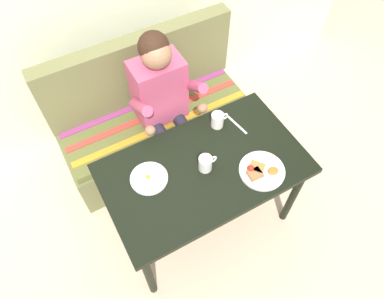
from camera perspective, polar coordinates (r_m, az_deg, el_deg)
name	(u,v)px	position (r m, az deg, el deg)	size (l,w,h in m)	color
ground_plane	(202,218)	(2.77, 1.53, -10.72)	(8.00, 8.00, 0.00)	beige
table	(204,174)	(2.19, 1.91, -3.90)	(1.20, 0.70, 0.73)	black
couch	(154,121)	(2.85, -6.02, 4.49)	(1.44, 0.56, 1.00)	#686A41
person	(164,99)	(2.44, -4.49, 8.02)	(0.45, 0.61, 1.21)	#B4486A
plate_breakfast	(261,171)	(2.13, 10.86, -3.29)	(0.27, 0.27, 0.05)	white
plate_eggs	(149,178)	(2.09, -6.81, -4.53)	(0.22, 0.22, 0.04)	white
coffee_mug	(206,163)	(2.07, 2.16, -2.16)	(0.12, 0.08, 0.10)	white
coffee_mug_second	(218,120)	(2.27, 4.09, 4.73)	(0.12, 0.08, 0.10)	white
knife	(236,124)	(2.32, 6.96, 4.05)	(0.01, 0.20, 0.01)	silver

